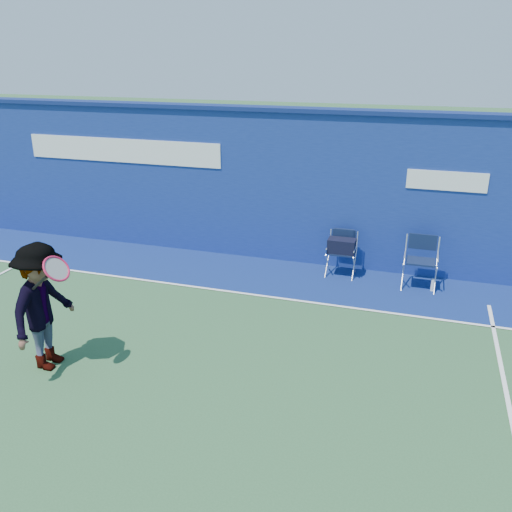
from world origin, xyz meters
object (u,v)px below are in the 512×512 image
(directors_chair_right, at_px, (419,272))
(tennis_player, at_px, (43,307))
(directors_chair_left, at_px, (341,257))
(water_bottle, at_px, (433,285))

(directors_chair_right, bearing_deg, tennis_player, -138.42)
(directors_chair_left, bearing_deg, directors_chair_right, -6.02)
(water_bottle, xyz_separation_m, tennis_player, (-5.05, -4.16, 0.78))
(directors_chair_left, bearing_deg, water_bottle, -8.18)
(water_bottle, bearing_deg, directors_chair_left, 171.82)
(directors_chair_right, height_order, water_bottle, directors_chair_right)
(directors_chair_left, height_order, directors_chair_right, directors_chair_right)
(tennis_player, bearing_deg, directors_chair_left, 52.93)
(tennis_player, bearing_deg, directors_chair_right, 41.58)
(directors_chair_right, xyz_separation_m, tennis_player, (-4.79, -4.25, 0.60))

